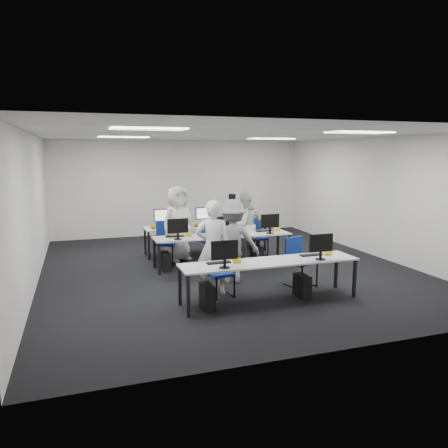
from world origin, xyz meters
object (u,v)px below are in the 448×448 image
object	(u,v)px
chair_5	(171,249)
student_2	(178,224)
chair_6	(218,245)
chair_0	(220,282)
desk_front	(270,264)
chair_4	(257,245)
student_1	(244,225)
chair_2	(165,251)
chair_7	(246,242)
photographer	(233,241)
student_0	(213,248)
chair_3	(213,249)
student_3	(244,224)
desk_mid	(223,237)
chair_1	(300,271)

from	to	relation	value
chair_5	student_2	size ratio (longest dim) A/B	0.48
chair_6	student_2	distance (m)	1.21
chair_0	chair_6	world-z (taller)	chair_6
desk_front	chair_0	bearing A→B (deg)	142.53
chair_4	student_2	distance (m)	2.10
student_1	chair_2	bearing A→B (deg)	-13.36
chair_7	photographer	world-z (taller)	photographer
chair_0	student_2	bearing A→B (deg)	84.22
chair_5	photographer	bearing A→B (deg)	-89.64
chair_4	student_1	world-z (taller)	student_1
chair_4	student_0	world-z (taller)	student_0
desk_front	chair_3	xyz separation A→B (m)	(-0.08, 3.15, -0.38)
student_3	photographer	xyz separation A→B (m)	(-0.99, -1.93, -0.01)
student_0	chair_0	bearing A→B (deg)	139.96
chair_3	student_1	bearing A→B (deg)	-1.18
chair_2	chair_3	xyz separation A→B (m)	(1.18, -0.05, -0.01)
chair_0	chair_6	distance (m)	3.08
student_0	student_2	distance (m)	2.70
desk_mid	student_0	xyz separation A→B (m)	(-0.82, -1.88, 0.20)
chair_2	chair_6	bearing A→B (deg)	32.38
desk_mid	chair_3	xyz separation A→B (m)	(-0.08, 0.55, -0.38)
chair_7	chair_2	bearing A→B (deg)	-168.58
chair_6	student_3	size ratio (longest dim) A/B	0.55
chair_3	chair_7	xyz separation A→B (m)	(1.01, 0.37, 0.01)
desk_front	chair_7	xyz separation A→B (m)	(0.94, 3.52, -0.37)
chair_0	student_0	world-z (taller)	student_0
chair_5	student_0	distance (m)	2.86
chair_3	student_0	size ratio (longest dim) A/B	0.53
chair_3	student_1	distance (m)	0.99
student_3	chair_7	bearing A→B (deg)	55.27
desk_mid	student_1	bearing A→B (deg)	40.25
chair_7	photographer	distance (m)	2.54
student_1	student_3	bearing A→B (deg)	-156.78
chair_5	photographer	world-z (taller)	photographer
desk_mid	student_3	size ratio (longest dim) A/B	1.90
desk_mid	chair_3	world-z (taller)	chair_3
chair_6	chair_7	xyz separation A→B (m)	(0.77, 0.01, 0.01)
chair_2	chair_5	xyz separation A→B (m)	(0.21, 0.30, -0.04)
desk_front	chair_2	size ratio (longest dim) A/B	3.24
chair_7	student_2	size ratio (longest dim) A/B	0.54
chair_1	photographer	world-z (taller)	photographer
chair_5	chair_7	xyz separation A→B (m)	(1.98, 0.02, 0.04)
desk_front	student_3	xyz separation A→B (m)	(0.77, 3.25, 0.16)
chair_2	chair_7	bearing A→B (deg)	28.39
student_1	student_2	size ratio (longest dim) A/B	0.90
student_0	student_1	size ratio (longest dim) A/B	1.08
chair_3	chair_5	xyz separation A→B (m)	(-0.96, 0.35, -0.02)
chair_5	chair_6	distance (m)	1.20
chair_6	chair_0	bearing A→B (deg)	-106.80
chair_0	student_3	xyz separation A→B (m)	(1.50, 2.69, 0.59)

